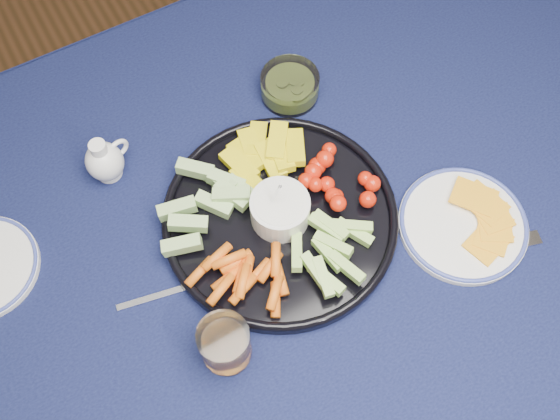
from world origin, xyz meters
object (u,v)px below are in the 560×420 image
pickle_bowl (290,87)px  juice_tumbler (225,345)px  dining_table (292,241)px  cheese_plate (464,223)px  crudite_platter (278,216)px  creamer_pitcher (105,161)px

pickle_bowl → juice_tumbler: 0.48m
juice_tumbler → pickle_bowl: bearing=49.0°
dining_table → pickle_bowl: (0.12, 0.22, 0.11)m
dining_table → pickle_bowl: 0.28m
dining_table → cheese_plate: 0.29m
crudite_platter → dining_table: bearing=-18.0°
cheese_plate → juice_tumbler: (-0.43, 0.01, 0.03)m
crudite_platter → juice_tumbler: (-0.17, -0.15, 0.02)m
crudite_platter → creamer_pitcher: bearing=132.5°
dining_table → pickle_bowl: pickle_bowl is taller
crudite_platter → cheese_plate: bearing=-31.0°
dining_table → creamer_pitcher: creamer_pitcher is taller
creamer_pitcher → juice_tumbler: same height
juice_tumbler → dining_table: bearing=36.3°
cheese_plate → crudite_platter: bearing=149.0°
dining_table → cheese_plate: bearing=-32.1°
dining_table → crudite_platter: (-0.02, 0.01, 0.11)m
crudite_platter → cheese_plate: (0.26, -0.15, -0.01)m
cheese_plate → juice_tumbler: size_ratio=2.37×
pickle_bowl → juice_tumbler: juice_tumbler is taller
cheese_plate → pickle_bowl: bearing=106.8°
dining_table → juice_tumbler: size_ratio=18.84×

